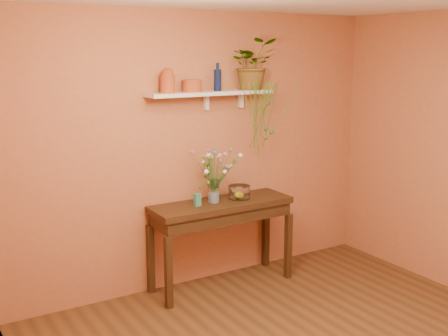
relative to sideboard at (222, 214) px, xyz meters
The scene contains 13 objects.
room 1.86m from the sideboard, 93.07° to the right, with size 4.04×4.04×2.70m.
sideboard is the anchor object (origin of this frame).
wall_shelf 1.18m from the sideboard, 105.11° to the left, with size 1.30×0.24×0.19m.
terracotta_jug 1.40m from the sideboard, 164.63° to the left, with size 0.15×0.15×0.23m.
terracotta_pot 1.28m from the sideboard, 149.64° to the left, with size 0.18×0.18×0.11m, color #BE4125.
blue_bottle 1.31m from the sideboard, 77.74° to the left, with size 0.07×0.07×0.27m.
spider_plant 1.51m from the sideboard, 13.72° to the left, with size 0.45×0.39×0.50m, color #30611D.
plant_fronds 1.05m from the sideboard, ahead, with size 0.60×0.32×0.74m.
glass_vase 0.24m from the sideboard, 167.28° to the left, with size 0.11×0.11×0.23m.
bouquet 0.50m from the sideboard, behind, with size 0.42×0.43×0.43m.
glass_bowl 0.28m from the sideboard, ahead, with size 0.22×0.22×0.13m.
lemon 0.27m from the sideboard, ahead, with size 0.07×0.07×0.07m, color yellow.
carton 0.34m from the sideboard, behind, with size 0.06×0.05×0.12m, color #276781.
Camera 1 is at (-2.63, -2.79, 2.31)m, focal length 44.82 mm.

